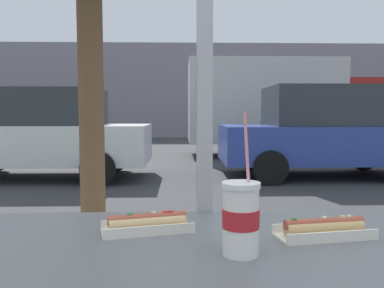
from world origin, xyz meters
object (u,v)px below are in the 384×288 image
Objects in this scene: soda_cup_left at (241,217)px; hotdog_tray_far at (147,223)px; parked_car_blue at (322,132)px; box_truck at (285,105)px; hotdog_tray_near at (324,229)px; parked_car_white at (41,134)px.

soda_cup_left is 1.26× the size of hotdog_tray_far.
parked_car_blue is 4.30m from box_truck.
box_truck is (2.87, 11.35, 0.58)m from hotdog_tray_near.
hotdog_tray_far is 7.66m from parked_car_blue.
parked_car_white is at bearing 112.33° from soda_cup_left.
soda_cup_left is 0.30m from hotdog_tray_far.
parked_car_white is 7.44m from box_truck.
box_truck reaches higher than hotdog_tray_near.
parked_car_blue is at bearing 69.02° from soda_cup_left.
hotdog_tray_near and hotdog_tray_far have the same top height.
hotdog_tray_near is 7.80m from parked_car_white.
box_truck reaches higher than hotdog_tray_far.
hotdog_tray_near is (0.24, 0.12, -0.06)m from soda_cup_left.
parked_car_blue reaches higher than hotdog_tray_near.
parked_car_blue reaches higher than parked_car_white.
parked_car_blue is (3.00, 7.05, -0.09)m from hotdog_tray_far.
parked_car_white is 1.05× the size of parked_car_blue.
box_truck reaches higher than parked_car_blue.
hotdog_tray_far is 11.78m from box_truck.
soda_cup_left is 0.27m from hotdog_tray_near.
hotdog_tray_near is at bearing 27.34° from soda_cup_left.
hotdog_tray_near is at bearing -65.73° from parked_car_white.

